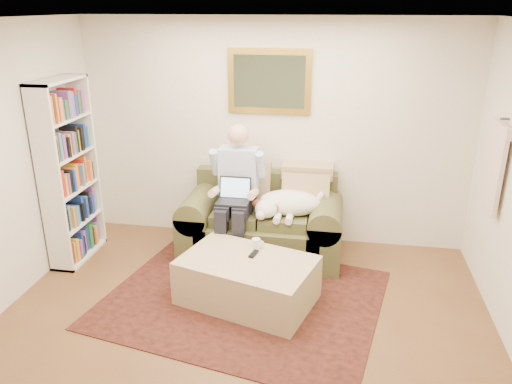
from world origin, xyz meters
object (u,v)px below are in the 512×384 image
(laptop, at_px, (234,195))
(bookshelf, at_px, (69,173))
(ottoman, at_px, (247,280))
(seated_man, at_px, (235,196))
(coffee_mug, at_px, (256,244))
(sofa, at_px, (262,229))
(sleeping_dog, at_px, (290,203))

(laptop, distance_m, bookshelf, 1.81)
(ottoman, distance_m, bookshelf, 2.30)
(laptop, bearing_deg, seated_man, 90.00)
(coffee_mug, bearing_deg, seated_man, 119.10)
(sofa, relative_size, coffee_mug, 17.87)
(sleeping_dog, distance_m, ottoman, 1.07)
(coffee_mug, distance_m, bookshelf, 2.21)
(coffee_mug, bearing_deg, sleeping_dog, 68.96)
(laptop, xyz_separation_m, ottoman, (0.29, -0.78, -0.56))
(sofa, relative_size, laptop, 5.15)
(coffee_mug, xyz_separation_m, bookshelf, (-2.12, 0.34, 0.50))
(sofa, bearing_deg, sleeping_dog, -15.74)
(seated_man, xyz_separation_m, ottoman, (0.29, -0.85, -0.53))
(seated_man, bearing_deg, sleeping_dog, 7.13)
(ottoman, relative_size, bookshelf, 0.62)
(laptop, relative_size, coffee_mug, 3.47)
(ottoman, bearing_deg, sleeping_dog, 72.02)
(sleeping_dog, height_order, bookshelf, bookshelf)
(bookshelf, bearing_deg, sofa, 11.40)
(seated_man, xyz_separation_m, bookshelf, (-1.79, -0.25, 0.25))
(laptop, xyz_separation_m, bookshelf, (-1.79, -0.18, 0.21))
(sleeping_dog, xyz_separation_m, bookshelf, (-2.38, -0.32, 0.32))
(seated_man, bearing_deg, coffee_mug, -60.90)
(sleeping_dog, xyz_separation_m, coffee_mug, (-0.26, -0.67, -0.19))
(bookshelf, bearing_deg, ottoman, -15.98)
(seated_man, height_order, bookshelf, bookshelf)
(seated_man, relative_size, ottoman, 1.22)
(laptop, height_order, bookshelf, bookshelf)
(seated_man, relative_size, coffee_mug, 15.03)
(ottoman, xyz_separation_m, bookshelf, (-2.08, 0.60, 0.78))
(seated_man, xyz_separation_m, laptop, (0.00, -0.07, 0.04))
(sleeping_dog, distance_m, bookshelf, 2.42)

